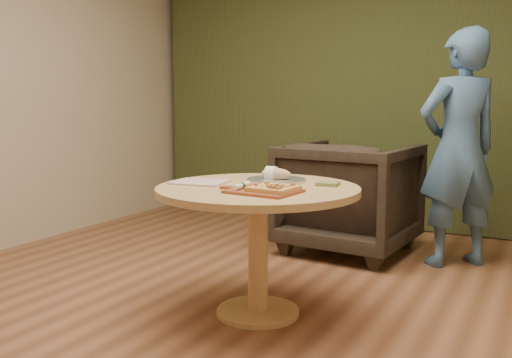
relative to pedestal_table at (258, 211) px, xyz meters
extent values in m
cube|color=#955C3B|center=(-0.03, -0.28, -0.62)|extent=(5.00, 6.00, 0.02)
cube|color=#C6B695|center=(-0.03, 2.73, 0.79)|extent=(5.00, 0.02, 2.80)
cube|color=#303B1A|center=(-0.03, 2.62, 0.79)|extent=(4.80, 0.14, 2.78)
cylinder|color=#DDB271|center=(0.00, 0.00, -0.59)|extent=(0.48, 0.48, 0.03)
cylinder|color=#DDB271|center=(0.00, 0.00, -0.25)|extent=(0.11, 0.11, 0.68)
cylinder|color=#DDB271|center=(0.00, 0.00, 0.12)|extent=(1.15, 1.15, 0.04)
cube|color=brown|center=(0.13, -0.18, 0.15)|extent=(0.37, 0.31, 0.01)
cube|color=brown|center=(-0.09, -0.16, 0.15)|extent=(0.10, 0.06, 0.01)
cube|color=#E2A258|center=(0.18, -0.17, 0.17)|extent=(0.24, 0.24, 0.02)
cylinder|color=maroon|center=(0.20, -0.13, 0.18)|extent=(0.05, 0.05, 0.00)
cylinder|color=maroon|center=(0.17, -0.16, 0.18)|extent=(0.05, 0.05, 0.00)
cylinder|color=maroon|center=(0.21, -0.23, 0.18)|extent=(0.04, 0.04, 0.00)
cube|color=#BA8E45|center=(0.10, -0.20, 0.18)|extent=(0.02, 0.02, 0.01)
cube|color=#BA8E45|center=(0.18, -0.22, 0.18)|extent=(0.03, 0.03, 0.01)
cube|color=#BA8E45|center=(0.22, -0.24, 0.18)|extent=(0.03, 0.03, 0.01)
cube|color=#BA8E45|center=(0.26, -0.10, 0.18)|extent=(0.03, 0.03, 0.01)
cube|color=#BA8E45|center=(0.23, -0.18, 0.18)|extent=(0.03, 0.03, 0.01)
cube|color=#BA8E45|center=(0.25, -0.26, 0.18)|extent=(0.02, 0.02, 0.01)
cube|color=#BA8E45|center=(0.12, -0.12, 0.18)|extent=(0.02, 0.02, 0.01)
cube|color=#BA8E45|center=(0.17, -0.20, 0.18)|extent=(0.02, 0.02, 0.01)
cube|color=#BA8E45|center=(0.24, -0.22, 0.18)|extent=(0.02, 0.02, 0.01)
cube|color=#387A28|center=(0.18, -0.12, 0.18)|extent=(0.01, 0.01, 0.00)
cube|color=#387A28|center=(0.18, -0.21, 0.18)|extent=(0.01, 0.01, 0.00)
cube|color=#387A28|center=(0.19, -0.22, 0.18)|extent=(0.01, 0.01, 0.00)
cube|color=#387A28|center=(0.22, -0.25, 0.18)|extent=(0.01, 0.01, 0.00)
cube|color=#387A28|center=(0.26, -0.12, 0.18)|extent=(0.01, 0.01, 0.00)
cube|color=#387A28|center=(0.13, -0.13, 0.18)|extent=(0.01, 0.01, 0.00)
cube|color=#387A28|center=(0.13, -0.20, 0.18)|extent=(0.01, 0.01, 0.00)
cube|color=#387A28|center=(0.20, -0.11, 0.18)|extent=(0.01, 0.01, 0.00)
cube|color=#387A28|center=(0.16, -0.12, 0.18)|extent=(0.01, 0.01, 0.00)
cube|color=#8E4F79|center=(0.25, -0.12, 0.18)|extent=(0.02, 0.03, 0.00)
cube|color=#8E4F79|center=(0.21, -0.25, 0.18)|extent=(0.03, 0.01, 0.00)
cube|color=#8E4F79|center=(0.24, -0.16, 0.18)|extent=(0.01, 0.03, 0.00)
cube|color=#8E4F79|center=(0.25, -0.15, 0.18)|extent=(0.01, 0.03, 0.00)
cylinder|color=white|center=(0.00, -0.19, 0.17)|extent=(0.04, 0.17, 0.03)
cylinder|color=#194C26|center=(0.00, -0.19, 0.17)|extent=(0.04, 0.03, 0.03)
cube|color=silver|center=(0.00, -0.09, 0.17)|extent=(0.02, 0.04, 0.00)
cube|color=silver|center=(-0.36, -0.04, 0.15)|extent=(0.33, 0.29, 0.01)
cylinder|color=silver|center=(0.00, 0.23, 0.14)|extent=(0.35, 0.35, 0.01)
cylinder|color=silver|center=(0.00, 0.23, 0.15)|extent=(0.36, 0.36, 0.02)
ellipsoid|color=tan|center=(0.00, 0.23, 0.18)|extent=(0.19, 0.08, 0.07)
cylinder|color=white|center=(-0.03, 0.23, 0.18)|extent=(0.06, 0.09, 0.09)
cube|color=#515E2A|center=(0.34, 0.21, 0.15)|extent=(0.13, 0.11, 0.02)
imported|color=black|center=(0.01, 1.58, -0.11)|extent=(1.03, 0.98, 0.99)
imported|color=#446C94|center=(0.84, 1.58, 0.26)|extent=(0.75, 0.74, 1.74)
camera|label=1|loc=(1.47, -2.80, 0.63)|focal=40.00mm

